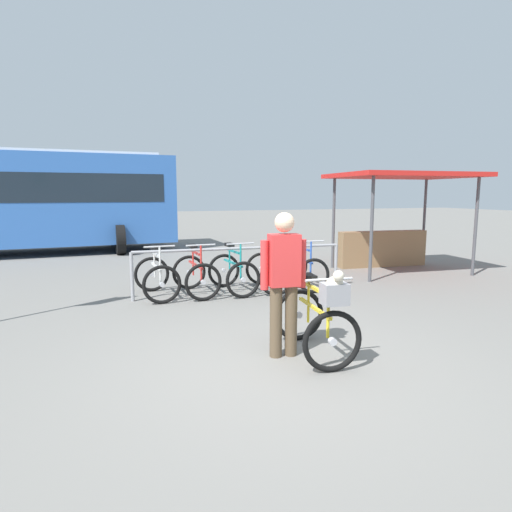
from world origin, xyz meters
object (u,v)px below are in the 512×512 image
Objects in this scene: racked_bike_teal at (233,273)px; racked_bike_blue at (302,269)px; racked_bike_red at (196,275)px; featured_bicycle at (318,317)px; person_with_featured_bike at (284,278)px; racked_bike_yellow at (269,271)px; market_stall at (393,212)px; racked_bike_white at (157,277)px; bus_distant at (0,197)px.

racked_bike_teal is 1.01× the size of racked_bike_blue.
racked_bike_red is 0.90× the size of featured_bicycle.
racked_bike_blue is 0.91× the size of featured_bicycle.
racked_bike_red is 3.36m from person_with_featured_bike.
featured_bicycle reaches higher than racked_bike_yellow.
racked_bike_blue is 3.37m from market_stall.
featured_bicycle reaches higher than racked_bike_red.
racked_bike_teal is at bearing -3.69° from racked_bike_white.
racked_bike_yellow is (2.10, -0.14, 0.00)m from racked_bike_white.
market_stall reaches higher than racked_bike_blue.
racked_bike_teal is 0.69× the size of person_with_featured_bike.
person_with_featured_bike is 6.48m from market_stall.
person_with_featured_bike reaches higher than racked_bike_blue.
racked_bike_teal is 1.00× the size of racked_bike_yellow.
person_with_featured_bike is at bearing -66.15° from bus_distant.
racked_bike_red is 3.58m from featured_bicycle.
racked_bike_yellow is at bearing 77.21° from featured_bicycle.
racked_bike_teal is at bearing -3.69° from racked_bike_red.
person_with_featured_bike is (-1.81, -3.17, 0.54)m from racked_bike_blue.
racked_bike_blue is at bearing 60.34° from person_with_featured_bike.
racked_bike_teal is 3.33m from person_with_featured_bike.
featured_bicycle is at bearing -32.64° from person_with_featured_bike.
person_with_featured_bike reaches higher than racked_bike_teal.
person_with_featured_bike is (-0.33, 0.21, 0.42)m from featured_bicycle.
racked_bike_teal is 0.35× the size of market_stall.
featured_bicycle is 6.43m from market_stall.
person_with_featured_bike reaches higher than racked_bike_white.
featured_bicycle is at bearing -80.04° from racked_bike_red.
racked_bike_red and racked_bike_yellow have the same top height.
person_with_featured_bike is at bearing -97.17° from racked_bike_teal.
racked_bike_white is 3.80m from featured_bicycle.
racked_bike_teal is 3.48m from featured_bicycle.
person_with_featured_bike is at bearing -119.66° from racked_bike_blue.
racked_bike_red is at bearing -58.69° from bus_distant.
bus_distant is at bearing 128.51° from racked_bike_yellow.
market_stall is at bearing 21.18° from racked_bike_blue.
bus_distant reaches higher than racked_bike_white.
racked_bike_yellow is (0.70, -0.05, 0.00)m from racked_bike_teal.
bus_distant reaches higher than market_stall.
racked_bike_white is 0.68× the size of person_with_featured_bike.
person_with_featured_bike is at bearing -137.91° from market_stall.
bus_distant is at bearing 121.31° from racked_bike_red.
market_stall is at bearing 45.49° from featured_bicycle.
bus_distant is at bearing 131.60° from racked_bike_blue.
racked_bike_white is at bearing 176.31° from racked_bike_teal.
racked_bike_white is at bearing 110.27° from featured_bicycle.
racked_bike_red is at bearing 176.31° from racked_bike_teal.
racked_bike_red is 0.11× the size of bus_distant.
featured_bicycle is (-1.48, -3.38, 0.12)m from racked_bike_blue.
featured_bicycle is at bearing -65.08° from bus_distant.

